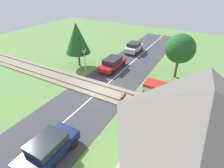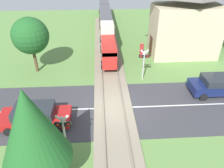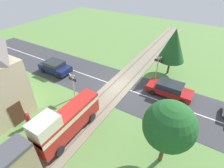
% 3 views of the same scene
% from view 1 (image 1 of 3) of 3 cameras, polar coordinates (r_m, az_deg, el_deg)
% --- Properties ---
extents(ground_plane, '(60.00, 60.00, 0.00)m').
position_cam_1_polar(ground_plane, '(18.29, -3.89, -2.10)').
color(ground_plane, '#5B8442').
extents(road_surface, '(48.00, 6.40, 0.02)m').
position_cam_1_polar(road_surface, '(18.28, -3.89, -2.07)').
color(road_surface, '#38383D').
rests_on(road_surface, ground_plane).
extents(track_bed, '(2.80, 48.00, 0.24)m').
position_cam_1_polar(track_bed, '(18.25, -3.90, -1.92)').
color(track_bed, gray).
rests_on(track_bed, ground_plane).
extents(car_near_crossing, '(4.56, 1.97, 1.46)m').
position_cam_1_polar(car_near_crossing, '(22.48, 0.15, 6.84)').
color(car_near_crossing, '#A81919').
rests_on(car_near_crossing, ground_plane).
extents(car_far_side, '(4.07, 2.04, 1.50)m').
position_cam_1_polar(car_far_side, '(12.44, -20.17, -19.04)').
color(car_far_side, '#141E4C').
rests_on(car_far_side, ground_plane).
extents(car_behind_queue, '(3.72, 1.96, 1.55)m').
position_cam_1_polar(car_behind_queue, '(28.23, 7.14, 11.83)').
color(car_behind_queue, silver).
rests_on(car_behind_queue, ground_plane).
extents(crossing_signal_west_approach, '(0.90, 0.18, 2.86)m').
position_cam_1_polar(crossing_signal_west_approach, '(21.62, -8.89, 8.55)').
color(crossing_signal_west_approach, '#B7B7B7').
rests_on(crossing_signal_west_approach, ground_plane).
extents(crossing_signal_east_approach, '(0.90, 0.18, 2.86)m').
position_cam_1_polar(crossing_signal_east_approach, '(13.55, 3.51, -5.88)').
color(crossing_signal_east_approach, '#B7B7B7').
rests_on(crossing_signal_east_approach, ground_plane).
extents(pedestrian_by_station, '(0.40, 0.40, 1.60)m').
position_cam_1_polar(pedestrian_by_station, '(12.95, 22.34, -17.56)').
color(pedestrian_by_station, '#B2282D').
rests_on(pedestrian_by_station, ground_plane).
extents(tree_roadside_hedge, '(3.21, 3.21, 5.10)m').
position_cam_1_polar(tree_roadside_hedge, '(20.74, 21.40, 10.65)').
color(tree_roadside_hedge, brown).
rests_on(tree_roadside_hedge, ground_plane).
extents(tree_beyond_track, '(3.12, 3.12, 5.61)m').
position_cam_1_polar(tree_beyond_track, '(22.71, -11.38, 14.46)').
color(tree_beyond_track, brown).
rests_on(tree_beyond_track, ground_plane).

